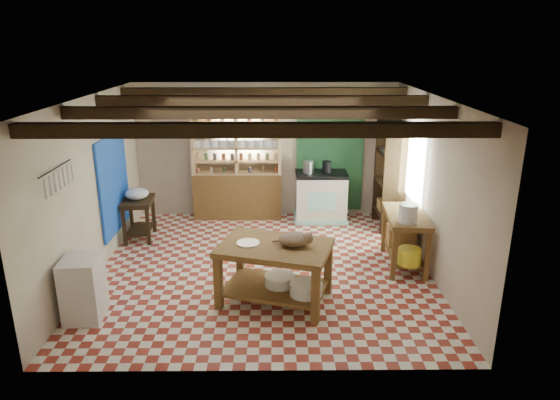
{
  "coord_description": "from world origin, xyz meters",
  "views": [
    {
      "loc": [
        0.19,
        -7.0,
        3.38
      ],
      "look_at": [
        0.26,
        0.3,
        1.01
      ],
      "focal_mm": 32.0,
      "sensor_mm": 36.0,
      "label": 1
    }
  ],
  "objects_px": {
    "prep_table": "(139,219)",
    "white_cabinet": "(83,288)",
    "work_table": "(275,273)",
    "cat": "(294,239)",
    "stove": "(321,196)",
    "right_counter": "(405,240)"
  },
  "relations": [
    {
      "from": "stove",
      "to": "prep_table",
      "type": "relative_size",
      "value": 1.33
    },
    {
      "from": "stove",
      "to": "cat",
      "type": "height_order",
      "value": "cat"
    },
    {
      "from": "work_table",
      "to": "white_cabinet",
      "type": "height_order",
      "value": "work_table"
    },
    {
      "from": "prep_table",
      "to": "white_cabinet",
      "type": "distance_m",
      "value": 2.61
    },
    {
      "from": "work_table",
      "to": "right_counter",
      "type": "height_order",
      "value": "right_counter"
    },
    {
      "from": "stove",
      "to": "white_cabinet",
      "type": "xyz_separation_m",
      "value": [
        -3.28,
        -3.54,
        -0.07
      ]
    },
    {
      "from": "white_cabinet",
      "to": "stove",
      "type": "bearing_deg",
      "value": 43.64
    },
    {
      "from": "work_table",
      "to": "white_cabinet",
      "type": "distance_m",
      "value": 2.43
    },
    {
      "from": "stove",
      "to": "prep_table",
      "type": "xyz_separation_m",
      "value": [
        -3.26,
        -0.93,
        -0.11
      ]
    },
    {
      "from": "work_table",
      "to": "cat",
      "type": "height_order",
      "value": "cat"
    },
    {
      "from": "white_cabinet",
      "to": "cat",
      "type": "bearing_deg",
      "value": 4.44
    },
    {
      "from": "stove",
      "to": "right_counter",
      "type": "relative_size",
      "value": 0.83
    },
    {
      "from": "cat",
      "to": "right_counter",
      "type": "bearing_deg",
      "value": 39.47
    },
    {
      "from": "work_table",
      "to": "right_counter",
      "type": "bearing_deg",
      "value": 45.51
    },
    {
      "from": "work_table",
      "to": "stove",
      "type": "distance_m",
      "value": 3.27
    },
    {
      "from": "work_table",
      "to": "cat",
      "type": "xyz_separation_m",
      "value": [
        0.25,
        -0.02,
        0.5
      ]
    },
    {
      "from": "work_table",
      "to": "prep_table",
      "type": "height_order",
      "value": "work_table"
    },
    {
      "from": "cat",
      "to": "prep_table",
      "type": "bearing_deg",
      "value": 146.38
    },
    {
      "from": "stove",
      "to": "right_counter",
      "type": "xyz_separation_m",
      "value": [
        1.12,
        -2.05,
        -0.06
      ]
    },
    {
      "from": "white_cabinet",
      "to": "work_table",
      "type": "bearing_deg",
      "value": 5.83
    },
    {
      "from": "white_cabinet",
      "to": "right_counter",
      "type": "xyz_separation_m",
      "value": [
        4.4,
        1.5,
        0.02
      ]
    },
    {
      "from": "white_cabinet",
      "to": "right_counter",
      "type": "height_order",
      "value": "right_counter"
    }
  ]
}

